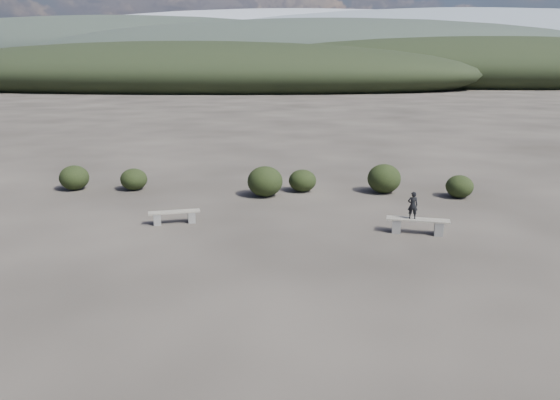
{
  "coord_description": "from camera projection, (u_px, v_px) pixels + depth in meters",
  "views": [
    {
      "loc": [
        1.26,
        -12.86,
        5.33
      ],
      "look_at": [
        -0.0,
        3.5,
        1.1
      ],
      "focal_mm": 35.0,
      "sensor_mm": 36.0,
      "label": 1
    }
  ],
  "objects": [
    {
      "name": "shrub_e",
      "position": [
        460.0,
        186.0,
        21.63
      ],
      "size": [
        1.08,
        1.08,
        0.9
      ],
      "primitive_type": "ellipsoid",
      "color": "black",
      "rests_on": "ground"
    },
    {
      "name": "shrub_c",
      "position": [
        303.0,
        181.0,
        22.64
      ],
      "size": [
        1.15,
        1.15,
        0.92
      ],
      "primitive_type": "ellipsoid",
      "color": "black",
      "rests_on": "ground"
    },
    {
      "name": "shrub_b",
      "position": [
        265.0,
        181.0,
        21.82
      ],
      "size": [
        1.42,
        1.42,
        1.22
      ],
      "primitive_type": "ellipsoid",
      "color": "black",
      "rests_on": "ground"
    },
    {
      "name": "ground",
      "position": [
        270.0,
        276.0,
        13.84
      ],
      "size": [
        1200.0,
        1200.0,
        0.0
      ],
      "primitive_type": "plane",
      "color": "#2C2722",
      "rests_on": "ground"
    },
    {
      "name": "mountain_ridges",
      "position": [
        309.0,
        51.0,
        339.05
      ],
      "size": [
        500.0,
        400.0,
        56.0
      ],
      "color": "black",
      "rests_on": "ground"
    },
    {
      "name": "shrub_f",
      "position": [
        74.0,
        178.0,
        22.94
      ],
      "size": [
        1.22,
        1.22,
        1.03
      ],
      "primitive_type": "ellipsoid",
      "color": "black",
      "rests_on": "ground"
    },
    {
      "name": "bench_right",
      "position": [
        418.0,
        225.0,
        17.15
      ],
      "size": [
        1.98,
        0.69,
        0.49
      ],
      "rotation": [
        0.0,
        0.0,
        -0.15
      ],
      "color": "slate",
      "rests_on": "ground"
    },
    {
      "name": "shrub_d",
      "position": [
        384.0,
        179.0,
        22.39
      ],
      "size": [
        1.36,
        1.36,
        1.19
      ],
      "primitive_type": "ellipsoid",
      "color": "black",
      "rests_on": "ground"
    },
    {
      "name": "shrub_a",
      "position": [
        134.0,
        179.0,
        22.92
      ],
      "size": [
        1.11,
        1.11,
        0.91
      ],
      "primitive_type": "ellipsoid",
      "color": "black",
      "rests_on": "ground"
    },
    {
      "name": "seated_person",
      "position": [
        413.0,
        205.0,
        17.03
      ],
      "size": [
        0.32,
        0.21,
        0.87
      ],
      "primitive_type": "imported",
      "rotation": [
        0.0,
        0.0,
        3.16
      ],
      "color": "black",
      "rests_on": "bench_right"
    },
    {
      "name": "bench_left",
      "position": [
        174.0,
        216.0,
        18.24
      ],
      "size": [
        1.73,
        0.86,
        0.43
      ],
      "rotation": [
        0.0,
        0.0,
        0.31
      ],
      "color": "slate",
      "rests_on": "ground"
    }
  ]
}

